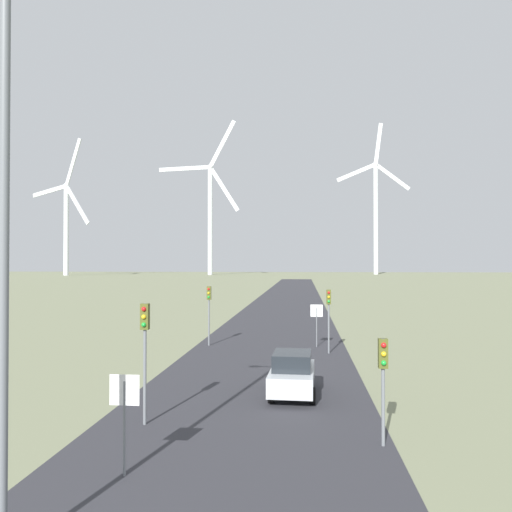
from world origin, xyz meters
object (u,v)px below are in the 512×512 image
stop_sign_near (125,405)px  traffic_light_post_near_right (383,367)px  streetlamp (5,166)px  wind_turbine_center (376,207)px  traffic_light_post_mid_left (209,302)px  wind_turbine_far_left (66,218)px  wind_turbine_left (210,207)px  traffic_light_post_mid_right (329,307)px  traffic_light_post_near_left (145,336)px  car_approaching (292,374)px  stop_sign_far (317,317)px

stop_sign_near → traffic_light_post_near_right: (7.11, 2.83, 0.54)m
streetlamp → wind_turbine_center: 241.47m
stop_sign_near → traffic_light_post_mid_left: 20.61m
wind_turbine_far_left → wind_turbine_center: (139.83, 33.67, 7.00)m
stop_sign_near → wind_turbine_far_left: bearing=116.7°
traffic_light_post_mid_left → wind_turbine_left: bearing=100.6°
traffic_light_post_mid_left → traffic_light_post_mid_right: traffic_light_post_mid_left is taller
wind_turbine_far_left → traffic_light_post_mid_left: bearing=-61.2°
traffic_light_post_near_left → wind_turbine_center: (40.60, 228.76, 29.37)m
streetlamp → wind_turbine_far_left: bearing=116.0°
streetlamp → traffic_light_post_mid_right: 23.73m
wind_turbine_center → traffic_light_post_near_right: bearing=-98.1°
stop_sign_near → car_approaching: bearing=63.4°
traffic_light_post_near_right → traffic_light_post_mid_right: 15.53m
streetlamp → stop_sign_far: size_ratio=4.34×
streetlamp → traffic_light_post_near_right: size_ratio=3.73×
traffic_light_post_near_left → traffic_light_post_near_right: size_ratio=1.28×
stop_sign_near → stop_sign_far: 21.39m
stop_sign_far → wind_turbine_center: size_ratio=0.04×
wind_turbine_left → traffic_light_post_mid_right: bearing=-77.3°
wind_turbine_left → wind_turbine_center: 80.01m
stop_sign_near → wind_turbine_far_left: 224.13m
streetlamp → wind_turbine_left: size_ratio=0.17×
streetlamp → stop_sign_near: bearing=76.1°
traffic_light_post_near_left → car_approaching: size_ratio=1.00×
wind_turbine_far_left → traffic_light_post_near_left: bearing=-63.0°
traffic_light_post_near_left → wind_turbine_center: wind_turbine_center is taller
traffic_light_post_mid_right → wind_turbine_left: size_ratio=0.05×
stop_sign_far → traffic_light_post_mid_right: (0.68, -2.33, 0.92)m
stop_sign_near → streetlamp: bearing=-103.9°
stop_sign_far → wind_turbine_center: bearing=80.8°
streetlamp → stop_sign_near: size_ratio=4.60×
stop_sign_near → traffic_light_post_near_left: size_ratio=0.64×
traffic_light_post_mid_left → wind_turbine_left: (-36.97, 196.66, 28.63)m
traffic_light_post_mid_right → wind_turbine_left: bearing=102.7°
stop_sign_far → streetlamp: bearing=-104.9°
streetlamp → car_approaching: (5.16, 12.23, -6.51)m
traffic_light_post_near_right → wind_turbine_left: (-45.75, 214.35, 29.16)m
car_approaching → streetlamp: bearing=-112.9°
car_approaching → wind_turbine_center: bearing=81.0°
streetlamp → traffic_light_post_mid_left: size_ratio=3.05×
traffic_light_post_near_left → wind_turbine_far_left: (-99.23, 195.09, 22.38)m
streetlamp → wind_turbine_left: 225.49m
traffic_light_post_near_left → traffic_light_post_mid_left: traffic_light_post_near_left is taller
traffic_light_post_near_left → traffic_light_post_near_right: bearing=-9.2°
traffic_light_post_near_left → traffic_light_post_mid_left: bearing=93.1°
traffic_light_post_near_left → wind_turbine_far_left: bearing=117.0°
streetlamp → wind_turbine_center: bearing=80.2°
traffic_light_post_near_left → traffic_light_post_mid_left: size_ratio=1.05×
wind_turbine_left → wind_turbine_center: wind_turbine_center is taller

